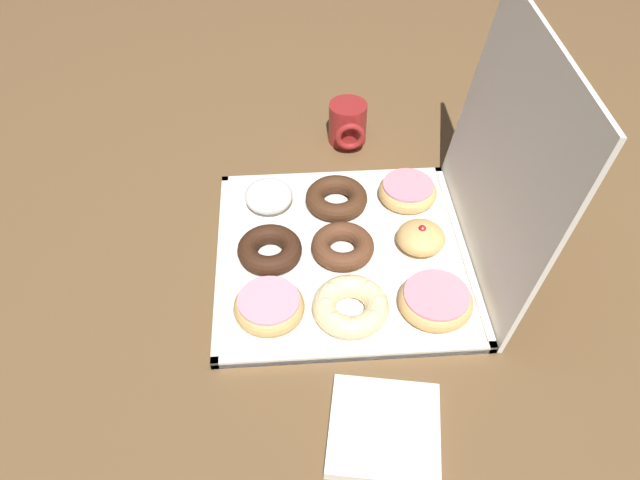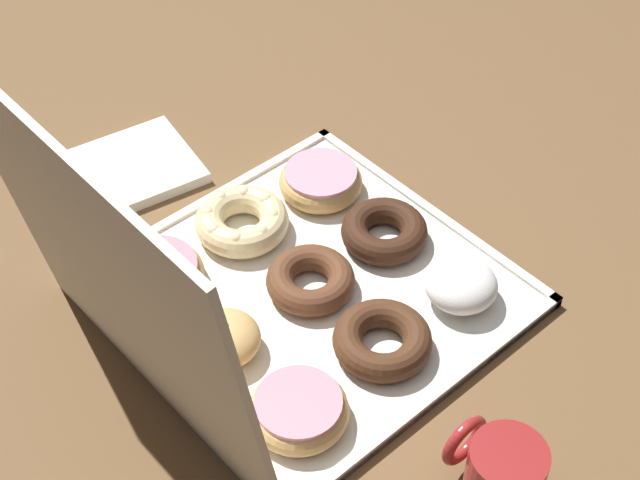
# 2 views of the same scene
# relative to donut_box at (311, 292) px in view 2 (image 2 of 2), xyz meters

# --- Properties ---
(ground_plane) EXTENTS (3.00, 3.00, 0.00)m
(ground_plane) POSITION_rel_donut_box_xyz_m (0.00, 0.00, -0.01)
(ground_plane) COLOR brown
(donut_box) EXTENTS (0.42, 0.42, 0.01)m
(donut_box) POSITION_rel_donut_box_xyz_m (0.00, 0.00, 0.00)
(donut_box) COLOR silver
(donut_box) RESTS_ON ground
(box_lid_open) EXTENTS (0.42, 0.06, 0.39)m
(box_lid_open) POSITION_rel_donut_box_xyz_m (0.00, 0.24, 0.19)
(box_lid_open) COLOR silver
(box_lid_open) RESTS_ON ground
(powdered_filled_donut_0) EXTENTS (0.09, 0.09, 0.05)m
(powdered_filled_donut_0) POSITION_rel_donut_box_xyz_m (-0.13, -0.12, 0.03)
(powdered_filled_donut_0) COLOR white
(powdered_filled_donut_0) RESTS_ON donut_box
(chocolate_cake_ring_donut_1) EXTENTS (0.11, 0.11, 0.03)m
(chocolate_cake_ring_donut_1) POSITION_rel_donut_box_xyz_m (0.00, -0.12, 0.02)
(chocolate_cake_ring_donut_1) COLOR #381E11
(chocolate_cake_ring_donut_1) RESTS_ON donut_box
(pink_frosted_donut_2) EXTENTS (0.11, 0.11, 0.04)m
(pink_frosted_donut_2) POSITION_rel_donut_box_xyz_m (0.12, -0.12, 0.02)
(pink_frosted_donut_2) COLOR tan
(pink_frosted_donut_2) RESTS_ON donut_box
(chocolate_cake_ring_donut_3) EXTENTS (0.11, 0.11, 0.03)m
(chocolate_cake_ring_donut_3) POSITION_rel_donut_box_xyz_m (-0.12, 0.00, 0.02)
(chocolate_cake_ring_donut_3) COLOR #472816
(chocolate_cake_ring_donut_3) RESTS_ON donut_box
(chocolate_cake_ring_donut_4) EXTENTS (0.11, 0.11, 0.03)m
(chocolate_cake_ring_donut_4) POSITION_rel_donut_box_xyz_m (0.00, 0.00, 0.02)
(chocolate_cake_ring_donut_4) COLOR #59331E
(chocolate_cake_ring_donut_4) RESTS_ON donut_box
(cruller_donut_5) EXTENTS (0.12, 0.12, 0.04)m
(cruller_donut_5) POSITION_rel_donut_box_xyz_m (0.13, 0.00, 0.02)
(cruller_donut_5) COLOR beige
(cruller_donut_5) RESTS_ON donut_box
(pink_frosted_donut_6) EXTENTS (0.11, 0.11, 0.03)m
(pink_frosted_donut_6) POSITION_rel_donut_box_xyz_m (-0.13, 0.13, 0.02)
(pink_frosted_donut_6) COLOR tan
(pink_frosted_donut_6) RESTS_ON donut_box
(jelly_filled_donut_7) EXTENTS (0.08, 0.08, 0.05)m
(jelly_filled_donut_7) POSITION_rel_donut_box_xyz_m (-0.01, 0.13, 0.03)
(jelly_filled_donut_7) COLOR tan
(jelly_filled_donut_7) RESTS_ON donut_box
(pink_frosted_donut_8) EXTENTS (0.12, 0.12, 0.03)m
(pink_frosted_donut_8) POSITION_rel_donut_box_xyz_m (0.13, 0.13, 0.02)
(pink_frosted_donut_8) COLOR tan
(pink_frosted_donut_8) RESTS_ON donut_box
(coffee_mug) EXTENTS (0.10, 0.08, 0.09)m
(coffee_mug) POSITION_rel_donut_box_xyz_m (-0.33, 0.04, 0.04)
(coffee_mug) COLOR maroon
(coffee_mug) RESTS_ON ground
(napkin_stack) EXTENTS (0.17, 0.17, 0.02)m
(napkin_stack) POSITION_rel_donut_box_xyz_m (0.33, 0.03, 0.00)
(napkin_stack) COLOR white
(napkin_stack) RESTS_ON ground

